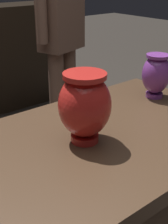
{
  "coord_description": "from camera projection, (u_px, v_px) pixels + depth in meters",
  "views": [
    {
      "loc": [
        -0.55,
        -0.67,
        1.29
      ],
      "look_at": [
        0.0,
        -0.0,
        0.9
      ],
      "focal_mm": 50.76,
      "sensor_mm": 36.0,
      "label": 1
    }
  ],
  "objects": [
    {
      "name": "vase_centerpiece",
      "position": [
        85.0,
        105.0,
        0.94
      ],
      "size": [
        0.16,
        0.16,
        0.22
      ],
      "color": "red",
      "rests_on": "display_plinth"
    },
    {
      "name": "vase_tall_behind",
      "position": [
        156.0,
        74.0,
        1.3
      ],
      "size": [
        0.12,
        0.12,
        0.18
      ],
      "color": "#7A388E",
      "rests_on": "display_plinth"
    },
    {
      "name": "visitor_near_right",
      "position": [
        61.0,
        28.0,
        2.16
      ],
      "size": [
        0.45,
        0.27,
        1.58
      ],
      "rotation": [
        0.0,
        0.0,
        3.46
      ],
      "color": "brown",
      "rests_on": "ground_plane"
    }
  ]
}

